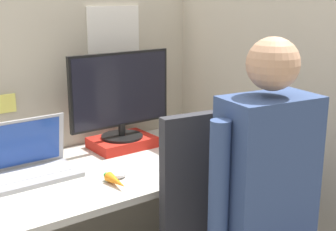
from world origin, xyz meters
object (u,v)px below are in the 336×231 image
at_px(monitor, 121,94).
at_px(person, 279,204).
at_px(laptop, 30,165).
at_px(stapler, 217,139).
at_px(carrot_toy, 116,181).
at_px(paper_box, 122,142).

xyz_separation_m(monitor, person, (0.04, -1.02, -0.22)).
bearing_deg(laptop, stapler, -7.62).
bearing_deg(carrot_toy, paper_box, 56.25).
height_order(monitor, person, person).
xyz_separation_m(laptop, stapler, (0.98, -0.13, -0.03)).
xyz_separation_m(carrot_toy, person, (0.32, -0.59, 0.04)).
relative_size(carrot_toy, person, 0.12).
height_order(carrot_toy, person, person).
bearing_deg(stapler, carrot_toy, -165.56).
xyz_separation_m(paper_box, monitor, (0.00, 0.00, 0.26)).
height_order(monitor, stapler, monitor).
distance_m(monitor, person, 1.04).
bearing_deg(stapler, paper_box, 152.77).
bearing_deg(paper_box, person, -87.72).
relative_size(paper_box, laptop, 0.83).
xyz_separation_m(monitor, laptop, (-0.53, -0.10, -0.23)).
height_order(stapler, carrot_toy, same).
bearing_deg(monitor, paper_box, -90.00).
distance_m(stapler, carrot_toy, 0.76).
relative_size(laptop, carrot_toy, 2.40).
height_order(monitor, laptop, monitor).
relative_size(stapler, carrot_toy, 1.01).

